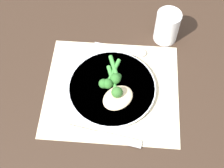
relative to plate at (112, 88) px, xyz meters
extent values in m
plane|color=#332319|center=(0.00, 0.00, -0.01)|extent=(3.00, 3.00, 0.00)
cube|color=beige|center=(0.00, 0.00, -0.01)|extent=(0.39, 0.34, 0.00)
cylinder|color=silver|center=(0.00, 0.00, 0.00)|extent=(0.25, 0.25, 0.01)
cylinder|color=silver|center=(0.00, 0.00, 0.00)|extent=(0.26, 0.26, 0.01)
ellipsoid|color=beige|center=(-0.02, 0.04, 0.02)|extent=(0.11, 0.11, 0.02)
sphere|color=#336628|center=(-0.02, 0.04, 0.04)|extent=(0.03, 0.03, 0.03)
cylinder|color=#3D8E38|center=(0.00, -0.02, 0.01)|extent=(0.04, 0.09, 0.01)
sphere|color=#2D6B28|center=(-0.02, 0.02, 0.02)|extent=(0.03, 0.03, 0.03)
sphere|color=#2D6B28|center=(-0.01, 0.03, 0.02)|extent=(0.02, 0.02, 0.02)
sphere|color=#2D6B28|center=(-0.03, 0.03, 0.02)|extent=(0.02, 0.02, 0.02)
cylinder|color=#3D8E38|center=(0.00, -0.05, 0.01)|extent=(0.04, 0.09, 0.01)
sphere|color=#2D6B28|center=(0.01, 0.00, 0.02)|extent=(0.03, 0.03, 0.03)
sphere|color=#2D6B28|center=(0.02, 0.00, 0.02)|extent=(0.03, 0.03, 0.03)
cylinder|color=#3D8E38|center=(0.00, -0.07, 0.01)|extent=(0.04, 0.08, 0.01)
sphere|color=#2D6B28|center=(-0.02, -0.03, 0.02)|extent=(0.02, 0.02, 0.02)
sphere|color=#2D6B28|center=(-0.01, -0.02, 0.02)|extent=(0.03, 0.03, 0.03)
cube|color=silver|center=(-0.03, 0.15, -0.01)|extent=(0.12, 0.04, 0.00)
cube|color=#B3B3B8|center=(0.07, 0.14, -0.01)|extent=(0.09, 0.03, 0.01)
cube|color=silver|center=(0.01, -0.15, -0.01)|extent=(0.12, 0.03, 0.00)
ellipsoid|color=silver|center=(-0.07, -0.14, 0.00)|extent=(0.05, 0.04, 0.01)
cylinder|color=white|center=(-0.16, -0.21, 0.04)|extent=(0.07, 0.07, 0.11)
camera|label=1|loc=(-0.03, 0.45, 0.78)|focal=50.00mm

